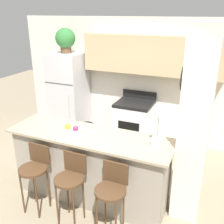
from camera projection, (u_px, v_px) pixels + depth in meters
ground_plane at (91, 196)px, 4.01m from camera, size 14.00×14.00×0.00m
wall_back at (145, 70)px, 5.32m from camera, size 5.60×0.38×2.55m
pillar_right at (194, 130)px, 3.23m from camera, size 0.38×0.32×2.55m
counter_bar at (90, 166)px, 3.82m from camera, size 2.36×0.71×1.05m
refrigerator at (69, 94)px, 5.87m from camera, size 0.72×0.73×1.82m
stove_range at (134, 123)px, 5.49m from camera, size 0.73×0.66×1.07m
bar_stool_left at (35, 169)px, 3.54m from camera, size 0.38×0.38×0.97m
bar_stool_mid at (71, 179)px, 3.33m from camera, size 0.38×0.38×0.97m
bar_stool_right at (112, 190)px, 3.12m from camera, size 0.38×0.38×0.97m
potted_plant_on_fridge at (65, 39)px, 5.44m from camera, size 0.41×0.41×0.51m
orchid_vase at (157, 137)px, 3.32m from camera, size 0.13×0.13×0.43m
fruit_bowl at (72, 130)px, 3.68m from camera, size 0.29×0.29×0.12m
trash_bin at (87, 132)px, 5.69m from camera, size 0.28×0.28×0.38m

